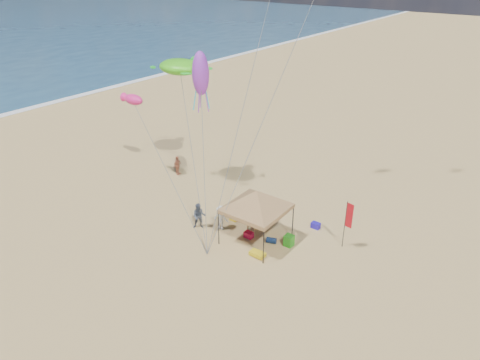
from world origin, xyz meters
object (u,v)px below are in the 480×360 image
Objects in this scene: chair_yellow at (235,215)px; person_far_a at (177,165)px; person_near_c at (221,218)px; canopy_tent at (257,193)px; cooler_blue at (316,225)px; feather_flag at (348,218)px; cooler_red at (249,235)px; chair_green at (289,241)px; person_near_a at (250,217)px; person_near_b at (199,216)px; beach_cart at (257,254)px.

chair_yellow is 0.45× the size of person_far_a.
person_near_c is (-0.00, -1.38, 0.48)m from chair_yellow.
cooler_blue is at bearing 57.18° from canopy_tent.
feather_flag reaches higher than cooler_blue.
cooler_red is 2.53m from chair_green.
chair_green is (-0.36, -2.68, 0.16)m from cooler_blue.
person_near_c is at bearing -90.02° from chair_yellow.
person_near_a reaches higher than chair_yellow.
cooler_blue is (2.22, 3.44, -3.11)m from canopy_tent.
person_near_a reaches higher than cooler_red.
cooler_blue is at bearing 26.05° from chair_yellow.
cooler_blue is 0.77× the size of chair_green.
feather_flag is 1.98× the size of person_far_a.
feather_flag is 4.40× the size of chair_yellow.
person_far_a reaches higher than chair_green.
person_near_c is at bearing -158.54° from feather_flag.
person_near_a reaches higher than person_near_c.
person_near_b is at bearing -135.97° from person_far_a.
chair_green is 0.42× the size of person_near_c.
cooler_blue is 0.33× the size of person_near_c.
person_near_a is 1.84m from person_near_c.
cooler_blue is at bearing 82.42° from chair_green.
feather_flag is at bearing 11.27° from chair_yellow.
chair_green is 2.21m from beach_cart.
cooler_blue is at bearing 51.01° from cooler_red.
cooler_red is at bearing -128.99° from cooler_blue.
person_near_a is at bearing -161.57° from feather_flag.
person_near_b is (-1.19, -2.11, 0.51)m from chair_yellow.
person_near_b is (-2.76, -1.68, -0.10)m from person_near_a.
person_near_c is 1.06× the size of person_far_a.
person_near_c is at bearing 163.70° from beach_cart.
chair_green is 12.54m from person_far_a.
person_near_a is at bearing 143.11° from canopy_tent.
canopy_tent is 5.43m from feather_flag.
person_near_a is 1.17× the size of person_near_c.
person_far_a is at bearing 158.53° from cooler_red.
person_near_b reaches higher than cooler_red.
canopy_tent is at bearing -2.24° from cooler_red.
person_near_b is at bearing -157.00° from feather_flag.
person_near_a is (-0.39, 0.68, 0.77)m from cooler_red.
cooler_red is 3.36m from person_near_b.
canopy_tent is at bearing 176.05° from person_near_c.
feather_flag is at bearing -171.12° from person_near_a.
cooler_red is 0.60× the size of beach_cart.
person_near_b reaches higher than beach_cart.
chair_yellow is 0.78× the size of beach_cart.
canopy_tent is 7.16× the size of beach_cart.
person_near_a is at bearing -178.73° from chair_green.
person_far_a is at bearing 165.75° from chair_green.
cooler_red is at bearing 140.33° from beach_cart.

